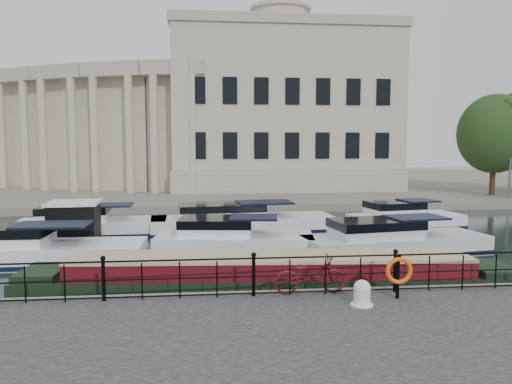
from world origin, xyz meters
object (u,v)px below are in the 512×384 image
mooring_bollard (362,293)px  life_ring_post (399,271)px  bicycle (310,275)px  harbour_hut (75,227)px  narrowboat (270,281)px

mooring_bollard → life_ring_post: bearing=20.3°
bicycle → mooring_bollard: size_ratio=3.01×
life_ring_post → harbour_hut: bearing=136.7°
bicycle → life_ring_post: size_ratio=1.67×
mooring_bollard → harbour_hut: bearing=132.4°
mooring_bollard → bicycle: bearing=134.6°
bicycle → life_ring_post: 2.39m
life_ring_post → harbour_hut: size_ratio=0.38×
mooring_bollard → narrowboat: mooring_bollard is taller
bicycle → mooring_bollard: bearing=-138.0°
harbour_hut → narrowboat: bearing=-47.1°
bicycle → life_ring_post: life_ring_post is taller
bicycle → harbour_hut: bearing=39.6°
mooring_bollard → harbour_hut: (-9.90, 10.83, 0.09)m
mooring_bollard → narrowboat: size_ratio=0.04×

